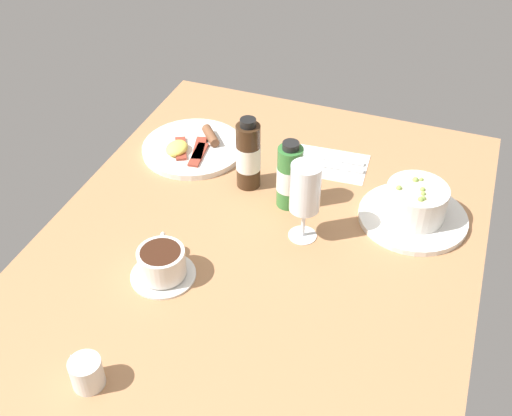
# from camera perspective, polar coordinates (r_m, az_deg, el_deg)

# --- Properties ---
(ground_plane) EXTENTS (1.10, 0.84, 0.03)m
(ground_plane) POSITION_cam_1_polar(r_m,az_deg,el_deg) (1.25, 0.13, -3.78)
(ground_plane) COLOR #A8754C
(porridge_bowl) EXTENTS (0.22, 0.22, 0.09)m
(porridge_bowl) POSITION_cam_1_polar(r_m,az_deg,el_deg) (1.31, 14.09, 0.19)
(porridge_bowl) COLOR silver
(porridge_bowl) RESTS_ON ground_plane
(cutlery_setting) EXTENTS (0.13, 0.18, 0.01)m
(cutlery_setting) POSITION_cam_1_polar(r_m,az_deg,el_deg) (1.45, 6.46, 4.06)
(cutlery_setting) COLOR silver
(cutlery_setting) RESTS_ON ground_plane
(coffee_cup) EXTENTS (0.13, 0.12, 0.06)m
(coffee_cup) POSITION_cam_1_polar(r_m,az_deg,el_deg) (1.17, -8.45, -4.98)
(coffee_cup) COLOR silver
(coffee_cup) RESTS_ON ground_plane
(creamer_jug) EXTENTS (0.05, 0.06, 0.06)m
(creamer_jug) POSITION_cam_1_polar(r_m,az_deg,el_deg) (1.04, -15.00, -14.08)
(creamer_jug) COLOR silver
(creamer_jug) RESTS_ON ground_plane
(wine_glass) EXTENTS (0.06, 0.06, 0.17)m
(wine_glass) POSITION_cam_1_polar(r_m,az_deg,el_deg) (1.19, 4.44, 1.53)
(wine_glass) COLOR white
(wine_glass) RESTS_ON ground_plane
(sauce_bottle_green) EXTENTS (0.05, 0.05, 0.15)m
(sauce_bottle_green) POSITION_cam_1_polar(r_m,az_deg,el_deg) (1.29, 3.03, 2.85)
(sauce_bottle_green) COLOR #337233
(sauce_bottle_green) RESTS_ON ground_plane
(sauce_bottle_brown) EXTENTS (0.05, 0.05, 0.16)m
(sauce_bottle_brown) POSITION_cam_1_polar(r_m,az_deg,el_deg) (1.34, -0.70, 4.74)
(sauce_bottle_brown) COLOR #382314
(sauce_bottle_brown) RESTS_ON ground_plane
(breakfast_plate) EXTENTS (0.24, 0.24, 0.04)m
(breakfast_plate) POSITION_cam_1_polar(r_m,az_deg,el_deg) (1.49, -5.71, 5.42)
(breakfast_plate) COLOR silver
(breakfast_plate) RESTS_ON ground_plane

